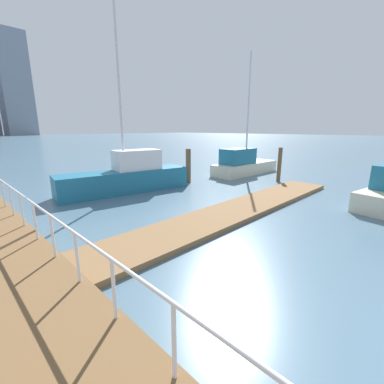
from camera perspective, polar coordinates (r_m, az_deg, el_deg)
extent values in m
plane|color=slate|center=(18.59, -29.22, 1.61)|extent=(300.00, 300.00, 0.00)
cube|color=olive|center=(10.85, 9.90, -4.02)|extent=(14.41, 2.00, 0.18)
cylinder|color=white|center=(3.55, -4.00, -30.16)|extent=(0.06, 0.06, 1.05)
cylinder|color=white|center=(4.51, -16.95, -19.94)|extent=(0.06, 0.06, 1.05)
cylinder|color=white|center=(5.68, -24.10, -13.15)|extent=(0.06, 0.06, 1.05)
cylinder|color=white|center=(6.95, -28.50, -8.65)|extent=(0.06, 0.06, 1.05)
cylinder|color=white|center=(8.28, -31.45, -5.54)|extent=(0.06, 0.06, 1.05)
cylinder|color=white|center=(9.65, -33.55, -3.29)|extent=(0.06, 0.06, 1.05)
cylinder|color=white|center=(11.03, -35.13, -1.60)|extent=(0.06, 0.06, 1.05)
cylinder|color=white|center=(12.43, -36.35, -0.28)|extent=(0.06, 0.06, 1.05)
cylinder|color=white|center=(7.46, -30.60, -3.17)|extent=(0.06, 27.47, 0.06)
cylinder|color=brown|center=(16.41, -0.83, 5.80)|extent=(0.32, 0.32, 2.15)
cylinder|color=brown|center=(17.74, 18.83, 5.76)|extent=(0.25, 0.25, 2.21)
cube|color=beige|center=(20.29, 11.75, 5.22)|extent=(6.16, 1.91, 0.85)
cube|color=#1E6B8C|center=(19.34, 10.18, 7.82)|extent=(2.73, 1.49, 1.12)
cylinder|color=silver|center=(20.11, 12.38, 17.45)|extent=(0.12, 0.12, 7.78)
cube|color=#1E6B8C|center=(14.53, -14.61, 2.33)|extent=(7.20, 2.75, 1.18)
cube|color=white|center=(14.63, -12.15, 7.03)|extent=(2.65, 1.70, 1.08)
cylinder|color=silver|center=(14.41, -15.89, 21.96)|extent=(0.12, 0.12, 8.71)
cube|color=gray|center=(164.43, -34.72, 18.94)|extent=(13.37, 13.34, 48.91)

